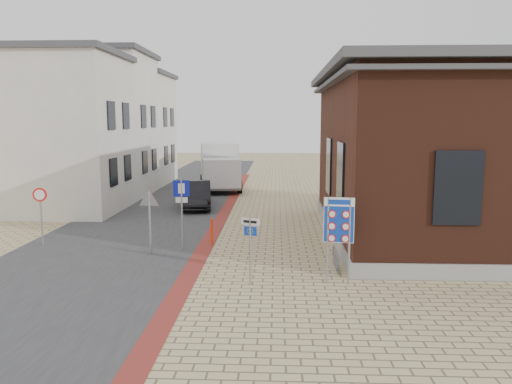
% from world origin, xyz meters
% --- Properties ---
extents(ground, '(120.00, 120.00, 0.00)m').
position_xyz_m(ground, '(0.00, 0.00, 0.00)').
color(ground, tan).
rests_on(ground, ground).
extents(road_strip, '(7.00, 60.00, 0.02)m').
position_xyz_m(road_strip, '(-5.50, 15.00, 0.01)').
color(road_strip, '#38383A').
rests_on(road_strip, ground).
extents(curb_strip, '(0.60, 40.00, 0.02)m').
position_xyz_m(curb_strip, '(-2.00, 10.00, 0.01)').
color(curb_strip, maroon).
rests_on(curb_strip, ground).
extents(brick_building, '(13.00, 13.00, 6.80)m').
position_xyz_m(brick_building, '(8.99, 7.00, 3.49)').
color(brick_building, gray).
rests_on(brick_building, ground).
extents(townhouse_near, '(7.40, 6.40, 8.30)m').
position_xyz_m(townhouse_near, '(-10.99, 12.00, 4.17)').
color(townhouse_near, beige).
rests_on(townhouse_near, ground).
extents(townhouse_mid, '(7.40, 6.40, 9.10)m').
position_xyz_m(townhouse_mid, '(-10.99, 18.00, 4.57)').
color(townhouse_mid, beige).
rests_on(townhouse_mid, ground).
extents(townhouse_far, '(7.40, 6.40, 8.30)m').
position_xyz_m(townhouse_far, '(-10.99, 24.00, 4.17)').
color(townhouse_far, beige).
rests_on(townhouse_far, ground).
extents(bike_rack, '(0.08, 1.80, 0.60)m').
position_xyz_m(bike_rack, '(2.65, 2.20, 0.26)').
color(bike_rack, slate).
rests_on(bike_rack, ground).
extents(sedan, '(2.18, 4.60, 1.46)m').
position_xyz_m(sedan, '(-3.70, 13.16, 0.73)').
color(sedan, black).
rests_on(sedan, ground).
extents(box_truck, '(3.41, 6.46, 3.21)m').
position_xyz_m(box_truck, '(-3.23, 20.45, 1.66)').
color(box_truck, slate).
rests_on(box_truck, ground).
extents(border_sign, '(0.88, 0.16, 2.58)m').
position_xyz_m(border_sign, '(2.50, 0.50, 1.84)').
color(border_sign, gray).
rests_on(border_sign, ground).
extents(essen_sign, '(0.55, 0.24, 2.11)m').
position_xyz_m(essen_sign, '(-0.05, 0.30, 1.37)').
color(essen_sign, gray).
rests_on(essen_sign, ground).
extents(parking_sign, '(0.59, 0.13, 2.69)m').
position_xyz_m(parking_sign, '(-2.76, 4.12, 1.85)').
color(parking_sign, gray).
rests_on(parking_sign, ground).
extents(yield_sign, '(0.83, 0.13, 2.34)m').
position_xyz_m(yield_sign, '(-3.80, 3.50, 1.78)').
color(yield_sign, gray).
rests_on(yield_sign, ground).
extents(speed_sign, '(0.53, 0.09, 2.25)m').
position_xyz_m(speed_sign, '(-8.22, 4.50, 1.50)').
color(speed_sign, gray).
rests_on(speed_sign, ground).
extents(bollard, '(0.11, 0.11, 1.03)m').
position_xyz_m(bollard, '(-1.80, 5.00, 0.52)').
color(bollard, '#F1340C').
rests_on(bollard, ground).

